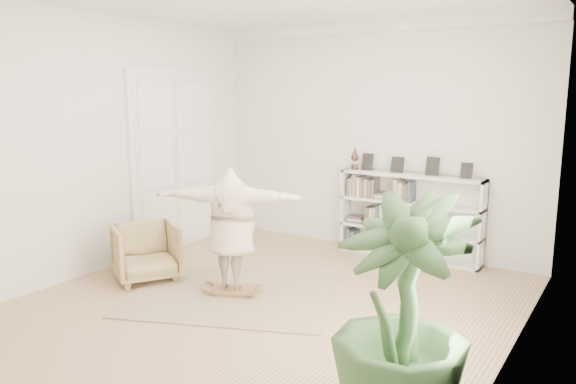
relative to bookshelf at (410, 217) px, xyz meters
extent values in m
plane|color=olive|center=(-0.74, -2.82, -0.64)|extent=(6.00, 6.00, 0.00)
plane|color=silver|center=(-0.74, 0.18, 1.16)|extent=(5.50, 0.00, 5.50)
plane|color=silver|center=(-0.74, -5.82, 1.16)|extent=(5.50, 0.00, 5.50)
plane|color=silver|center=(-3.49, -2.82, 1.16)|extent=(0.00, 6.00, 6.00)
plane|color=silver|center=(2.01, -2.82, 1.16)|extent=(0.00, 6.00, 6.00)
cube|color=white|center=(-0.74, 0.12, 2.87)|extent=(5.50, 0.12, 0.18)
cube|color=white|center=(-3.45, -1.52, 0.76)|extent=(0.08, 1.78, 2.92)
cube|color=silver|center=(-3.43, -1.92, 0.76)|extent=(0.06, 0.78, 2.80)
cube|color=silver|center=(-3.43, -1.12, 0.76)|extent=(0.06, 0.78, 2.80)
cube|color=silver|center=(-1.07, -0.01, 0.01)|extent=(0.04, 0.35, 1.30)
cube|color=silver|center=(1.09, -0.01, 0.01)|extent=(0.04, 0.35, 1.30)
cube|color=silver|center=(0.01, 0.14, 0.01)|extent=(2.20, 0.04, 1.30)
cube|color=silver|center=(0.01, -0.01, -0.62)|extent=(2.20, 0.35, 0.04)
cube|color=silver|center=(0.01, -0.01, -0.21)|extent=(2.20, 0.35, 0.04)
cube|color=silver|center=(0.01, -0.01, 0.22)|extent=(2.20, 0.35, 0.04)
cube|color=silver|center=(0.01, -0.01, 0.64)|extent=(2.20, 0.35, 0.04)
cube|color=black|center=(-0.74, 0.04, 0.78)|extent=(0.18, 0.07, 0.24)
cube|color=black|center=(-0.24, 0.04, 0.78)|extent=(0.18, 0.07, 0.24)
cube|color=black|center=(0.31, 0.04, 0.78)|extent=(0.18, 0.07, 0.24)
cube|color=black|center=(0.81, 0.04, 0.78)|extent=(0.18, 0.07, 0.24)
imported|color=tan|center=(-2.65, -2.90, -0.25)|extent=(1.15, 1.14, 0.77)
cube|color=tan|center=(-1.28, -2.75, -0.63)|extent=(3.07, 2.79, 0.02)
cube|color=olive|center=(-1.28, -2.75, -0.56)|extent=(0.60, 0.49, 0.03)
cube|color=olive|center=(-1.28, -2.75, -0.59)|extent=(0.35, 0.18, 0.04)
cube|color=olive|center=(-1.28, -2.75, -0.59)|extent=(0.35, 0.18, 0.04)
cube|color=olive|center=(-1.28, -2.75, -0.56)|extent=(0.21, 0.13, 0.11)
cube|color=olive|center=(-1.28, -2.75, -0.56)|extent=(0.21, 0.13, 0.11)
imported|color=beige|center=(-1.28, -2.75, 0.26)|extent=(1.94, 1.19, 1.53)
imported|color=#315229|center=(1.56, -4.33, 0.28)|extent=(1.20, 1.20, 1.83)
camera|label=1|loc=(2.95, -8.04, 1.93)|focal=35.00mm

